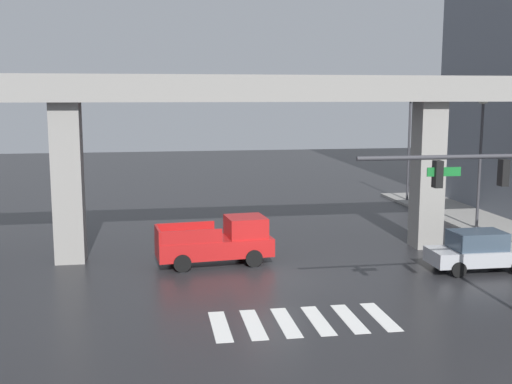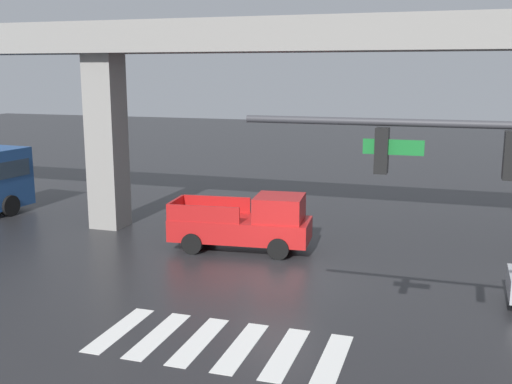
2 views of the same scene
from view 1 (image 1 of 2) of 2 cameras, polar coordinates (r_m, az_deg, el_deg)
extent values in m
plane|color=#232326|center=(26.18, 1.57, -7.85)|extent=(120.00, 120.00, 0.00)
cube|color=silver|center=(21.08, -3.26, -12.03)|extent=(0.55, 2.80, 0.01)
cube|color=silver|center=(21.22, -0.24, -11.88)|extent=(0.55, 2.80, 0.01)
cube|color=silver|center=(21.41, 2.72, -11.69)|extent=(0.55, 2.80, 0.01)
cube|color=silver|center=(21.66, 5.63, -11.48)|extent=(0.55, 2.80, 0.01)
cube|color=silver|center=(21.96, 8.45, -11.25)|extent=(0.55, 2.80, 0.01)
cube|color=silver|center=(22.31, 11.19, -11.00)|extent=(0.55, 2.80, 0.01)
cube|color=gray|center=(29.24, 0.03, 9.34)|extent=(59.06, 2.30, 1.20)
cube|color=gray|center=(29.34, -16.63, 0.77)|extent=(1.30, 1.30, 7.17)
cube|color=gray|center=(32.03, 15.26, 1.47)|extent=(1.30, 1.30, 7.17)
cube|color=red|center=(28.27, -3.80, -4.97)|extent=(5.26, 2.40, 0.80)
cube|color=red|center=(28.39, -0.94, -3.13)|extent=(1.86, 1.91, 0.90)
cube|color=#3F5160|center=(28.51, -0.03, -3.08)|extent=(0.27, 1.67, 0.77)
cube|color=red|center=(28.76, -6.40, -3.34)|extent=(2.65, 0.36, 0.60)
cube|color=red|center=(27.07, -5.83, -4.09)|extent=(2.65, 0.36, 0.60)
cube|color=red|center=(27.74, -8.89, -3.84)|extent=(0.27, 1.75, 0.60)
cylinder|color=black|center=(29.56, -1.12, -5.14)|extent=(0.78, 0.35, 0.76)
cylinder|color=black|center=(27.86, -0.21, -6.00)|extent=(0.78, 0.35, 0.76)
cylinder|color=black|center=(28.98, -7.22, -5.49)|extent=(0.78, 0.35, 0.76)
cylinder|color=black|center=(27.25, -6.69, -6.41)|extent=(0.78, 0.35, 0.76)
cube|color=#A8AAAF|center=(28.88, 19.48, -5.45)|extent=(4.33, 1.82, 0.64)
cube|color=#384756|center=(28.67, 19.38, -4.11)|extent=(2.26, 1.53, 0.76)
cylinder|color=black|center=(30.32, 20.92, -5.49)|extent=(0.64, 0.25, 0.64)
cylinder|color=black|center=(29.11, 16.33, -5.84)|extent=(0.64, 0.25, 0.64)
cylinder|color=black|center=(27.61, 17.84, -6.70)|extent=(0.64, 0.25, 0.64)
cylinder|color=#38383D|center=(20.37, 17.69, 3.03)|extent=(6.40, 0.14, 0.14)
cube|color=black|center=(21.20, 21.48, 1.63)|extent=(0.24, 0.32, 0.84)
sphere|color=red|center=(21.17, 21.51, 2.33)|extent=(0.17, 0.17, 0.17)
cube|color=black|center=(20.16, 16.10, 1.56)|extent=(0.24, 0.32, 0.84)
sphere|color=red|center=(20.13, 16.13, 2.29)|extent=(0.17, 0.17, 0.17)
cube|color=#19722D|center=(20.24, 16.63, 1.76)|extent=(1.10, 0.04, 0.28)
cylinder|color=#38383D|center=(36.68, 19.57, 2.03)|extent=(0.16, 0.16, 7.00)
ellipsoid|color=beige|center=(36.46, 19.87, 7.69)|extent=(0.44, 0.70, 0.24)
cylinder|color=#38383D|center=(45.36, 13.64, 3.50)|extent=(0.16, 0.16, 7.00)
ellipsoid|color=beige|center=(45.18, 13.81, 8.07)|extent=(0.44, 0.70, 0.24)
camera|label=2|loc=(11.99, 46.02, 1.47)|focal=42.87mm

